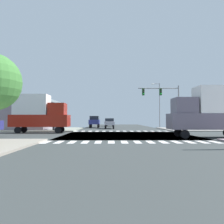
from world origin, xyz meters
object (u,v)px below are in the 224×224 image
object	(u,v)px
street_lamp	(158,101)
box_truck_outer_2	(209,111)
sedan_trailing_2	(110,122)
traffic_signal_mast	(163,97)
box_truck_middle_1	(39,113)
sedan_farside_1	(109,122)
bank_building	(12,115)
suv_queued_2	(95,121)

from	to	relation	value
street_lamp	box_truck_outer_2	distance (m)	22.55
sedan_trailing_2	box_truck_outer_2	bearing A→B (deg)	106.43
traffic_signal_mast	box_truck_middle_1	world-z (taller)	traffic_signal_mast
traffic_signal_mast	sedan_trailing_2	size ratio (longest dim) A/B	1.56
sedan_farside_1	box_truck_outer_2	size ratio (longest dim) A/B	0.60
sedan_trailing_2	box_truck_middle_1	size ratio (longest dim) A/B	0.60
street_lamp	sedan_farside_1	bearing A→B (deg)	-162.08
traffic_signal_mast	sedan_farside_1	distance (m)	11.93
bank_building	sedan_farside_1	bearing A→B (deg)	10.91
sedan_farside_1	sedan_trailing_2	bearing A→B (deg)	-90.00
bank_building	sedan_farside_1	xyz separation A→B (m)	(16.49, 3.18, -1.37)
sedan_trailing_2	box_truck_outer_2	xyz separation A→B (m)	(9.58, -32.47, 1.45)
suv_queued_2	box_truck_outer_2	world-z (taller)	box_truck_outer_2
suv_queued_2	sedan_trailing_2	xyz separation A→B (m)	(3.00, 9.79, -0.28)
sedan_farside_1	box_truck_outer_2	xyz separation A→B (m)	(9.58, -19.23, 1.45)
sedan_trailing_2	box_truck_middle_1	distance (m)	27.02
street_lamp	suv_queued_2	size ratio (longest dim) A/B	1.94
traffic_signal_mast	sedan_farside_1	world-z (taller)	traffic_signal_mast
street_lamp	bank_building	size ratio (longest dim) A/B	0.56
traffic_signal_mast	sedan_trailing_2	world-z (taller)	traffic_signal_mast
bank_building	suv_queued_2	world-z (taller)	bank_building
box_truck_middle_1	box_truck_outer_2	world-z (taller)	same
suv_queued_2	street_lamp	bearing A→B (deg)	178.72
box_truck_outer_2	traffic_signal_mast	bearing A→B (deg)	8.16
sedan_farside_1	bank_building	bearing A→B (deg)	10.91
bank_building	box_truck_middle_1	size ratio (longest dim) A/B	2.19
street_lamp	bank_building	world-z (taller)	street_lamp
sedan_farside_1	box_truck_middle_1	bearing A→B (deg)	53.89
suv_queued_2	bank_building	bearing A→B (deg)	26.14
traffic_signal_mast	sedan_trailing_2	distance (m)	23.01
street_lamp	box_truck_outer_2	xyz separation A→B (m)	(-0.19, -22.39, -2.70)
box_truck_middle_1	street_lamp	bearing A→B (deg)	129.47
traffic_signal_mast	suv_queued_2	world-z (taller)	traffic_signal_mast
bank_building	sedan_farside_1	size ratio (longest dim) A/B	3.67
traffic_signal_mast	street_lamp	distance (m)	11.32
sedan_farside_1	sedan_trailing_2	distance (m)	13.23
sedan_trailing_2	box_truck_middle_1	xyz separation A→B (m)	(-8.92, -25.47, 1.45)
sedan_farside_1	suv_queued_2	size ratio (longest dim) A/B	0.93
sedan_farside_1	traffic_signal_mast	bearing A→B (deg)	134.83
traffic_signal_mast	box_truck_outer_2	size ratio (longest dim) A/B	0.93
street_lamp	suv_queued_2	bearing A→B (deg)	178.72
street_lamp	sedan_trailing_2	bearing A→B (deg)	134.10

